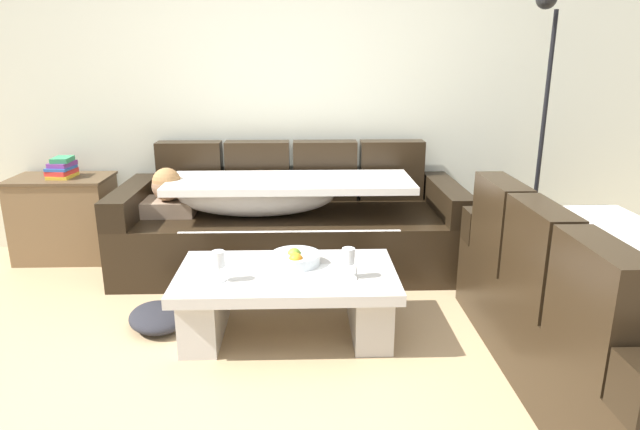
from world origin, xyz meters
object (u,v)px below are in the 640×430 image
at_px(fruit_bowl, 296,259).
at_px(side_cabinet, 65,218).
at_px(book_stack_on_cabinet, 62,168).
at_px(crumpled_garment, 158,317).
at_px(wine_glass_near_right, 348,257).
at_px(coffee_table, 287,295).
at_px(floor_lamp, 540,113).
at_px(couch_along_wall, 286,224).
at_px(couch_near_window, 608,318).
at_px(open_magazine, 330,272).
at_px(wine_glass_near_left, 218,260).

relative_size(fruit_bowl, side_cabinet, 0.39).
xyz_separation_m(book_stack_on_cabinet, crumpled_garment, (0.94, -1.17, -0.65)).
bearing_deg(wine_glass_near_right, coffee_table, 163.03).
relative_size(coffee_table, crumpled_garment, 3.00).
bearing_deg(wine_glass_near_right, side_cabinet, 146.26).
xyz_separation_m(wine_glass_near_right, floor_lamp, (1.47, 1.23, 0.62)).
bearing_deg(couch_along_wall, fruit_bowl, -84.98).
bearing_deg(coffee_table, book_stack_on_cabinet, 143.17).
bearing_deg(coffee_table, floor_lamp, 32.05).
height_order(couch_near_window, open_magazine, couch_near_window).
xyz_separation_m(couch_along_wall, floor_lamp, (1.84, 0.08, 0.79)).
relative_size(coffee_table, wine_glass_near_right, 7.23).
bearing_deg(open_magazine, coffee_table, 175.24).
xyz_separation_m(couch_along_wall, coffee_table, (0.04, -1.05, -0.09)).
relative_size(coffee_table, fruit_bowl, 4.29).
height_order(wine_glass_near_left, wine_glass_near_right, same).
bearing_deg(floor_lamp, wine_glass_near_left, -149.80).
xyz_separation_m(coffee_table, floor_lamp, (1.80, 1.13, 0.88)).
bearing_deg(book_stack_on_cabinet, couch_along_wall, -7.75).
relative_size(wine_glass_near_left, side_cabinet, 0.23).
bearing_deg(book_stack_on_cabinet, wine_glass_near_right, -34.09).
distance_m(fruit_bowl, floor_lamp, 2.15).
xyz_separation_m(couch_near_window, book_stack_on_cabinet, (-3.22, 1.79, 0.37)).
xyz_separation_m(open_magazine, crumpled_garment, (-0.99, 0.14, -0.33)).
xyz_separation_m(open_magazine, book_stack_on_cabinet, (-1.93, 1.30, 0.32)).
distance_m(fruit_bowl, wine_glass_near_left, 0.45).
bearing_deg(crumpled_garment, side_cabinet, 129.76).
bearing_deg(wine_glass_near_left, couch_along_wall, 75.01).
distance_m(open_magazine, book_stack_on_cabinet, 2.35).
relative_size(couch_along_wall, side_cabinet, 3.40).
relative_size(fruit_bowl, wine_glass_near_left, 1.69).
bearing_deg(side_cabinet, floor_lamp, -2.32).
xyz_separation_m(couch_near_window, floor_lamp, (0.28, 1.64, 0.78)).
xyz_separation_m(coffee_table, wine_glass_near_left, (-0.35, -0.12, 0.26)).
distance_m(couch_along_wall, floor_lamp, 2.00).
xyz_separation_m(open_magazine, side_cabinet, (-1.96, 1.30, -0.06)).
distance_m(floor_lamp, crumpled_garment, 2.95).
distance_m(coffee_table, side_cabinet, 2.14).
bearing_deg(open_magazine, side_cabinet, 148.86).
height_order(couch_near_window, book_stack_on_cabinet, couch_near_window).
height_order(couch_along_wall, couch_near_window, same).
bearing_deg(wine_glass_near_left, wine_glass_near_right, 1.89).
relative_size(coffee_table, open_magazine, 4.29).
height_order(wine_glass_near_left, side_cabinet, side_cabinet).
bearing_deg(wine_glass_near_left, floor_lamp, 30.20).
height_order(coffee_table, book_stack_on_cabinet, book_stack_on_cabinet).
xyz_separation_m(side_cabinet, book_stack_on_cabinet, (0.03, 0.00, 0.39)).
bearing_deg(crumpled_garment, couch_along_wall, 52.59).
relative_size(wine_glass_near_right, open_magazine, 0.59).
bearing_deg(coffee_table, couch_along_wall, 91.93).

